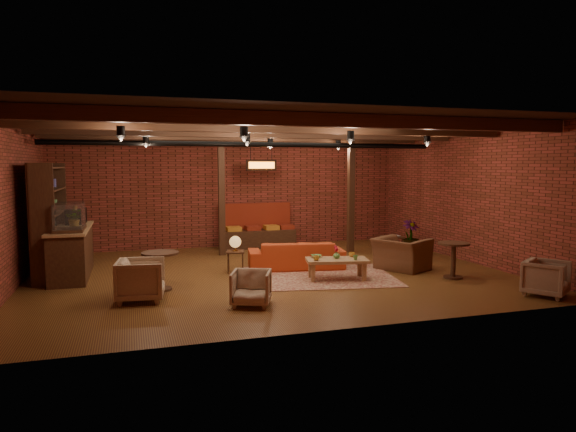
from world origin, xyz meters
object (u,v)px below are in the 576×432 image
object	(u,v)px
armchair_b	(251,286)
coffee_table	(336,261)
armchair_a	(141,278)
round_table_left	(160,264)
side_table_lamp	(235,245)
armchair_far	(546,276)
armchair_right	(402,249)
side_table_book	(392,238)
sofa	(296,255)
round_table_right	(454,254)
plant_tall	(411,205)

from	to	relation	value
armchair_b	coffee_table	bearing A→B (deg)	54.02
armchair_a	round_table_left	bearing A→B (deg)	-22.14
side_table_lamp	armchair_far	xyz separation A→B (m)	(4.96, -3.65, -0.26)
armchair_right	side_table_book	distance (m)	1.67
armchair_b	armchair_a	bearing A→B (deg)	174.58
side_table_book	side_table_lamp	bearing A→B (deg)	-170.06
sofa	round_table_right	distance (m)	3.42
round_table_right	armchair_right	bearing A→B (deg)	118.31
armchair_far	armchair_a	bearing A→B (deg)	131.94
armchair_far	plant_tall	world-z (taller)	plant_tall
armchair_a	armchair_far	size ratio (longest dim) A/B	1.13
armchair_a	round_table_right	xyz separation A→B (m)	(6.27, -0.10, 0.10)
side_table_book	plant_tall	world-z (taller)	plant_tall
round_table_right	plant_tall	size ratio (longest dim) A/B	0.29
armchair_b	round_table_right	size ratio (longest dim) A/B	0.87
sofa	side_table_book	distance (m)	2.94
sofa	armchair_far	bearing A→B (deg)	143.34
side_table_book	plant_tall	bearing A→B (deg)	32.97
round_table_left	side_table_book	xyz separation A→B (m)	(5.92, 1.88, -0.00)
sofa	round_table_left	world-z (taller)	round_table_left
coffee_table	side_table_book	world-z (taller)	coffee_table
sofa	coffee_table	distance (m)	1.38
round_table_left	armchair_a	world-z (taller)	armchair_a
side_table_book	armchair_b	bearing A→B (deg)	-142.92
side_table_lamp	coffee_table	bearing A→B (deg)	-34.64
coffee_table	plant_tall	world-z (taller)	plant_tall
side_table_book	round_table_right	world-z (taller)	round_table_right
round_table_right	sofa	bearing A→B (deg)	145.60
plant_tall	coffee_table	bearing A→B (deg)	-141.57
sofa	side_table_lamp	distance (m)	1.44
armchair_a	round_table_right	bearing A→B (deg)	-83.93
sofa	armchair_b	world-z (taller)	armchair_b
armchair_right	armchair_far	size ratio (longest dim) A/B	1.54
sofa	side_table_lamp	size ratio (longest dim) A/B	2.65
coffee_table	side_table_book	distance (m)	3.14
coffee_table	side_table_lamp	world-z (taller)	side_table_lamp
coffee_table	armchair_a	world-z (taller)	armchair_a
side_table_lamp	round_table_right	distance (m)	4.64
round_table_left	side_table_book	size ratio (longest dim) A/B	1.31
sofa	armchair_a	world-z (taller)	armchair_a
round_table_right	armchair_a	bearing A→B (deg)	179.11
armchair_b	plant_tall	distance (m)	6.76
armchair_a	armchair_far	world-z (taller)	armchair_a
armchair_b	armchair_right	world-z (taller)	armchair_right
round_table_left	armchair_b	size ratio (longest dim) A/B	1.11
round_table_left	armchair_a	bearing A→B (deg)	-119.10
side_table_book	round_table_right	distance (m)	2.65
armchair_right	plant_tall	xyz separation A→B (m)	(1.47, 2.11, 0.80)
side_table_lamp	armchair_a	xyz separation A→B (m)	(-2.04, -1.81, -0.22)
round_table_left	armchair_a	distance (m)	0.77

